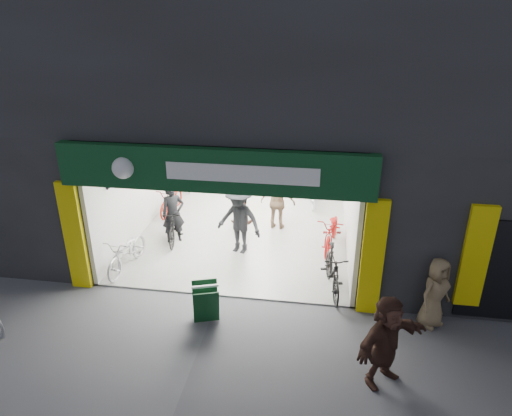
% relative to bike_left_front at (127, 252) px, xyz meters
% --- Properties ---
extents(ground, '(60.00, 60.00, 0.00)m').
position_rel_bike_left_front_xyz_m(ground, '(2.50, -0.85, -0.47)').
color(ground, '#56565B').
rests_on(ground, ground).
extents(building, '(17.00, 10.27, 8.00)m').
position_rel_bike_left_front_xyz_m(building, '(3.41, 4.14, 3.85)').
color(building, '#232326').
rests_on(building, ground).
extents(bike_left_front, '(0.79, 1.84, 0.94)m').
position_rel_bike_left_front_xyz_m(bike_left_front, '(0.00, 0.00, 0.00)').
color(bike_left_front, silver).
rests_on(bike_left_front, ground).
extents(bike_left_midfront, '(0.70, 1.73, 1.01)m').
position_rel_bike_left_front_xyz_m(bike_left_midfront, '(0.70, 1.62, 0.04)').
color(bike_left_midfront, black).
rests_on(bike_left_midfront, ground).
extents(bike_left_midback, '(0.71, 1.72, 0.88)m').
position_rel_bike_left_front_xyz_m(bike_left_midback, '(0.00, 3.45, -0.03)').
color(bike_left_midback, maroon).
rests_on(bike_left_midback, ground).
extents(bike_left_back, '(0.81, 1.96, 1.14)m').
position_rel_bike_left_front_xyz_m(bike_left_back, '(0.00, 5.71, 0.10)').
color(bike_left_back, '#AFAFB4').
rests_on(bike_left_back, ground).
extents(bike_right_front, '(0.76, 1.85, 1.08)m').
position_rel_bike_left_front_xyz_m(bike_right_front, '(5.00, -0.25, 0.07)').
color(bike_right_front, black).
rests_on(bike_right_front, ground).
extents(bike_right_mid, '(0.94, 1.97, 0.99)m').
position_rel_bike_left_front_xyz_m(bike_right_mid, '(5.00, 1.85, 0.03)').
color(bike_right_mid, '#9B0F0E').
rests_on(bike_right_mid, ground).
extents(bike_right_back, '(0.72, 1.81, 1.06)m').
position_rel_bike_left_front_xyz_m(bike_right_back, '(4.34, 4.77, 0.06)').
color(bike_right_back, silver).
rests_on(bike_right_back, ground).
extents(customer_a, '(0.74, 0.68, 1.71)m').
position_rel_bike_left_front_xyz_m(customer_a, '(0.71, 1.53, 0.38)').
color(customer_a, black).
rests_on(customer_a, ground).
extents(customer_b, '(0.90, 0.73, 1.75)m').
position_rel_bike_left_front_xyz_m(customer_b, '(2.22, 3.03, 0.40)').
color(customer_b, '#3D241B').
rests_on(customer_b, ground).
extents(customer_c, '(1.39, 1.05, 1.90)m').
position_rel_bike_left_front_xyz_m(customer_c, '(2.59, 1.23, 0.48)').
color(customer_c, black).
rests_on(customer_c, ground).
extents(customer_d, '(1.05, 0.54, 1.72)m').
position_rel_bike_left_front_xyz_m(customer_d, '(3.43, 2.76, 0.39)').
color(customer_d, '#86694E').
rests_on(customer_d, ground).
extents(pedestrian_near, '(0.88, 0.85, 1.52)m').
position_rel_bike_left_front_xyz_m(pedestrian_near, '(7.01, -1.15, 0.29)').
color(pedestrian_near, olive).
rests_on(pedestrian_near, ground).
extents(pedestrian_far, '(1.51, 1.43, 1.70)m').
position_rel_bike_left_front_xyz_m(pedestrian_far, '(5.86, -2.89, 0.38)').
color(pedestrian_far, '#3C231B').
rests_on(pedestrian_far, ground).
extents(sandwich_board, '(0.67, 0.68, 0.81)m').
position_rel_bike_left_front_xyz_m(sandwich_board, '(2.43, -1.71, -0.02)').
color(sandwich_board, '#0D3518').
rests_on(sandwich_board, ground).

